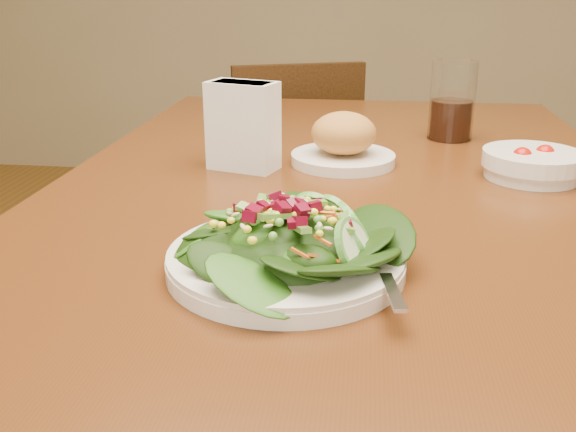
% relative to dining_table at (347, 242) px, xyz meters
% --- Properties ---
extents(dining_table, '(0.90, 1.40, 0.75)m').
position_rel_dining_table_xyz_m(dining_table, '(0.00, 0.00, 0.00)').
color(dining_table, '#42200C').
rests_on(dining_table, ground_plane).
extents(chair_far, '(0.49, 0.49, 0.83)m').
position_rel_dining_table_xyz_m(chair_far, '(-0.20, 0.89, -0.21)').
color(chair_far, '#331F0B').
rests_on(chair_far, ground_plane).
extents(salad_plate, '(0.26, 0.25, 0.07)m').
position_rel_dining_table_xyz_m(salad_plate, '(-0.05, -0.33, 0.13)').
color(salad_plate, silver).
rests_on(salad_plate, dining_table).
extents(bread_plate, '(0.17, 0.17, 0.09)m').
position_rel_dining_table_xyz_m(bread_plate, '(-0.01, 0.10, 0.14)').
color(bread_plate, silver).
rests_on(bread_plate, dining_table).
extents(tomato_bowl, '(0.15, 0.15, 0.05)m').
position_rel_dining_table_xyz_m(tomato_bowl, '(0.28, 0.05, 0.12)').
color(tomato_bowl, silver).
rests_on(tomato_bowl, dining_table).
extents(drinking_glass, '(0.09, 0.09, 0.15)m').
position_rel_dining_table_xyz_m(drinking_glass, '(0.18, 0.30, 0.16)').
color(drinking_glass, silver).
rests_on(drinking_glass, dining_table).
extents(napkin_holder, '(0.12, 0.09, 0.14)m').
position_rel_dining_table_xyz_m(napkin_holder, '(-0.17, 0.05, 0.18)').
color(napkin_holder, white).
rests_on(napkin_holder, dining_table).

